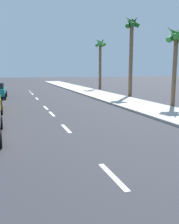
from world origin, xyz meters
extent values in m
plane|color=#2D2D33|center=(0.00, 20.00, 0.00)|extent=(160.00, 160.00, 0.00)
cube|color=#B2ADA3|center=(7.14, 22.00, 0.07)|extent=(3.60, 80.00, 0.14)
cube|color=white|center=(0.00, 7.93, 0.00)|extent=(0.16, 1.80, 0.01)
cube|color=white|center=(0.00, 13.65, 0.00)|extent=(0.16, 1.80, 0.01)
cube|color=white|center=(0.00, 17.88, 0.00)|extent=(0.16, 1.80, 0.01)
cube|color=white|center=(0.00, 20.66, 0.00)|extent=(0.16, 1.80, 0.01)
cube|color=white|center=(0.00, 26.93, 0.00)|extent=(0.16, 1.80, 0.01)
cube|color=white|center=(0.00, 31.99, 0.00)|extent=(0.16, 1.80, 0.01)
cube|color=white|center=(0.00, 35.91, 0.00)|extent=(0.16, 1.80, 0.01)
cube|color=white|center=(0.00, 34.80, 0.00)|extent=(0.16, 1.80, 0.01)
cylinder|color=black|center=(-3.01, 14.54, 0.32)|extent=(0.19, 0.64, 0.64)
cylinder|color=black|center=(-3.21, 21.51, 0.32)|extent=(0.21, 0.65, 0.64)
cylinder|color=black|center=(-3.09, 18.63, 0.32)|extent=(0.21, 0.65, 0.64)
cylinder|color=black|center=(-2.89, 29.66, 0.32)|extent=(0.20, 0.65, 0.64)
cylinder|color=black|center=(-2.98, 26.89, 0.32)|extent=(0.20, 0.65, 0.64)
cylinder|color=brown|center=(9.33, 18.08, 2.78)|extent=(0.31, 0.31, 5.55)
cone|color=#2D8433|center=(9.48, 18.28, 5.40)|extent=(1.28, 1.10, 1.27)
cone|color=#2D8433|center=(9.27, 18.32, 5.40)|extent=(1.46, 0.75, 1.30)
cone|color=#2D8433|center=(9.12, 18.20, 5.40)|extent=(0.95, 1.37, 1.07)
cone|color=#2D8433|center=(9.11, 17.95, 5.40)|extent=(1.10, 1.60, 1.63)
cone|color=#2D8433|center=(9.29, 17.83, 5.40)|extent=(1.59, 0.71, 1.04)
cylinder|color=brown|center=(9.56, 25.64, 3.86)|extent=(0.39, 0.39, 7.72)
cone|color=#195B23|center=(9.81, 25.65, 7.57)|extent=(0.47, 1.47, 1.15)
cone|color=#195B23|center=(9.71, 25.84, 7.57)|extent=(1.26, 1.05, 1.31)
cone|color=#195B23|center=(9.42, 25.84, 7.57)|extent=(1.43, 1.23, 1.44)
cone|color=#195B23|center=(9.31, 25.63, 7.57)|extent=(0.47, 1.70, 1.20)
cone|color=#195B23|center=(9.47, 25.41, 7.57)|extent=(1.61, 1.02, 1.35)
cone|color=#195B23|center=(9.68, 25.42, 7.57)|extent=(1.38, 1.11, 0.99)
cylinder|color=brown|center=(10.23, 36.60, 3.43)|extent=(0.39, 0.39, 6.85)
cone|color=#2D8433|center=(10.48, 36.57, 6.70)|extent=(0.58, 1.55, 1.40)
cone|color=#2D8433|center=(10.33, 36.83, 6.70)|extent=(1.61, 1.01, 1.43)
cone|color=#2D8433|center=(10.01, 36.71, 6.70)|extent=(0.96, 1.49, 1.19)
cone|color=#2D8433|center=(10.04, 36.44, 6.70)|extent=(1.27, 1.51, 1.49)
cone|color=#2D8433|center=(10.27, 36.35, 6.70)|extent=(1.65, 0.72, 1.04)
camera|label=1|loc=(-2.51, 2.20, 2.81)|focal=39.59mm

